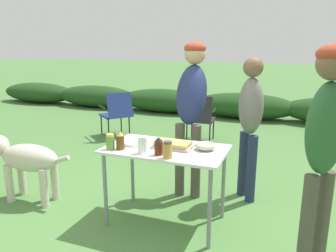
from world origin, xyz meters
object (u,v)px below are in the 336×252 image
at_px(folding_table, 166,156).
at_px(standing_person_in_red_jacket, 192,99).
at_px(mixing_bowl, 205,146).
at_px(spice_jar, 168,150).
at_px(beer_bottle, 120,141).
at_px(camp_chair_green_behind_table, 117,112).
at_px(standing_person_in_olive_jacket, 325,135).
at_px(bbq_sauce_bottle, 159,146).
at_px(food_tray, 173,145).
at_px(dog, 25,159).
at_px(relish_jar, 110,142).
at_px(plate_stack, 133,142).
at_px(paper_cup_stack, 142,145).
at_px(standing_person_in_gray_fleece, 250,115).
at_px(camp_chair_near_hedge, 200,116).

xyz_separation_m(folding_table, standing_person_in_red_jacket, (0.01, 0.73, 0.42)).
bearing_deg(mixing_bowl, spice_jar, -125.45).
height_order(beer_bottle, camp_chair_green_behind_table, beer_bottle).
bearing_deg(standing_person_in_olive_jacket, bbq_sauce_bottle, -53.86).
xyz_separation_m(food_tray, dog, (-1.63, -0.15, -0.30)).
height_order(bbq_sauce_bottle, relish_jar, bbq_sauce_bottle).
relative_size(plate_stack, standing_person_in_red_jacket, 0.14).
bearing_deg(folding_table, paper_cup_stack, -123.45).
xyz_separation_m(relish_jar, standing_person_in_gray_fleece, (1.09, 1.00, 0.13)).
xyz_separation_m(food_tray, camp_chair_green_behind_table, (-2.00, 2.44, -0.30)).
xyz_separation_m(mixing_bowl, camp_chair_near_hedge, (-0.77, 2.57, -0.31)).
distance_m(folding_table, spice_jar, 0.31).
distance_m(spice_jar, standing_person_in_gray_fleece, 1.17).
relative_size(paper_cup_stack, relish_jar, 1.06).
height_order(mixing_bowl, dog, mixing_bowl).
distance_m(spice_jar, dog, 1.73).
bearing_deg(folding_table, food_tray, 33.31).
xyz_separation_m(relish_jar, dog, (-1.13, 0.10, -0.34)).
relative_size(plate_stack, camp_chair_near_hedge, 0.28).
bearing_deg(folding_table, mixing_bowl, 13.26).
distance_m(plate_stack, mixing_bowl, 0.69).
height_order(beer_bottle, dog, beer_bottle).
relative_size(spice_jar, standing_person_in_red_jacket, 0.09).
height_order(plate_stack, dog, plate_stack).
xyz_separation_m(paper_cup_stack, relish_jar, (-0.32, -0.01, -0.01)).
height_order(folding_table, dog, folding_table).
relative_size(relish_jar, dog, 0.13).
xyz_separation_m(paper_cup_stack, bbq_sauce_bottle, (0.15, 0.01, 0.00)).
bearing_deg(beer_bottle, relish_jar, -159.02).
bearing_deg(mixing_bowl, standing_person_in_gray_fleece, 67.48).
distance_m(food_tray, plate_stack, 0.39).
distance_m(bbq_sauce_bottle, standing_person_in_gray_fleece, 1.18).
xyz_separation_m(spice_jar, standing_person_in_olive_jacket, (1.15, -0.05, 0.26)).
relative_size(folding_table, standing_person_in_red_jacket, 0.65).
bearing_deg(mixing_bowl, standing_person_in_red_jacket, 117.34).
bearing_deg(camp_chair_green_behind_table, dog, -132.86).
relative_size(beer_bottle, camp_chair_near_hedge, 0.20).
xyz_separation_m(spice_jar, camp_chair_green_behind_table, (-2.06, 2.72, -0.34)).
bearing_deg(camp_chair_near_hedge, food_tray, -84.34).
relative_size(food_tray, standing_person_in_gray_fleece, 0.23).
height_order(paper_cup_stack, spice_jar, paper_cup_stack).
bearing_deg(plate_stack, paper_cup_stack, -46.61).
bearing_deg(spice_jar, standing_person_in_olive_jacket, -2.32).
bearing_deg(beer_bottle, camp_chair_near_hedge, 91.18).
distance_m(beer_bottle, dog, 1.26).
relative_size(food_tray, standing_person_in_olive_jacket, 0.22).
height_order(food_tray, standing_person_in_red_jacket, standing_person_in_red_jacket).
xyz_separation_m(bbq_sauce_bottle, standing_person_in_olive_jacket, (1.25, -0.10, 0.25)).
bearing_deg(folding_table, standing_person_in_olive_jacket, -12.98).
bearing_deg(camp_chair_near_hedge, beer_bottle, -93.58).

